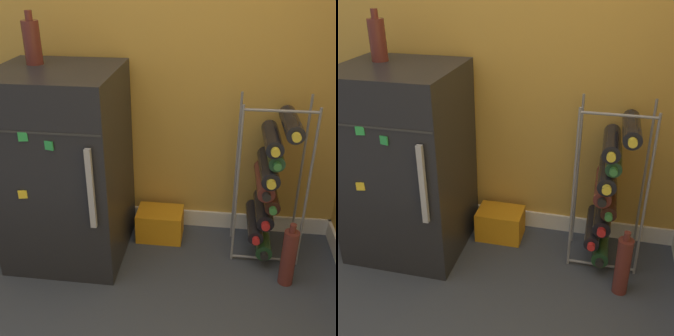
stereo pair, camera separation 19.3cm
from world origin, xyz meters
TOP-DOWN VIEW (x-y plane):
  - ground_plane at (0.00, 0.00)m, footprint 14.00×14.00m
  - mini_fridge at (-0.42, 0.25)m, footprint 0.53×0.53m
  - wine_rack at (0.52, 0.34)m, footprint 0.32×0.33m
  - soda_box at (0.00, 0.40)m, footprint 0.23×0.16m
  - fridge_top_bottle at (-0.53, 0.32)m, footprint 0.07×0.07m
  - loose_bottle_floor at (0.61, 0.12)m, footprint 0.07×0.07m

SIDE VIEW (x-z plane):
  - ground_plane at x=0.00m, z-range 0.00..0.00m
  - soda_box at x=0.00m, z-range 0.00..0.16m
  - loose_bottle_floor at x=0.61m, z-range -0.02..0.30m
  - wine_rack at x=0.52m, z-range 0.00..0.78m
  - mini_fridge at x=-0.42m, z-range 0.00..0.91m
  - fridge_top_bottle at x=-0.53m, z-range 0.89..1.11m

